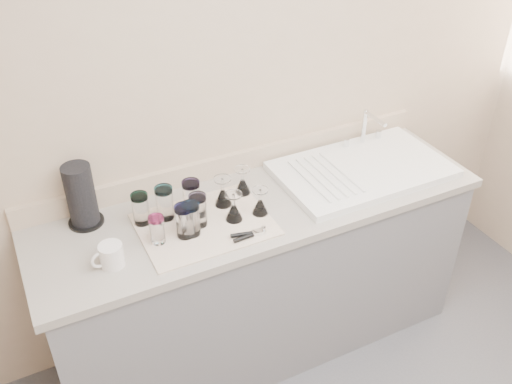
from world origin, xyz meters
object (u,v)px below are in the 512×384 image
goblet_front_right (260,205)px  can_opener (249,235)px  sink_unit (362,169)px  tumbler_purple (192,197)px  tumbler_cyan (165,203)px  white_mug (111,256)px  tumbler_lavender (198,210)px  goblet_back_right (243,185)px  tumbler_teal (141,209)px  goblet_back_left (223,196)px  paper_towel_roll (81,196)px  tumbler_blue (184,221)px  goblet_front_left (234,211)px  tumbler_magenta (157,229)px  tumbler_extra (191,219)px

goblet_front_right → can_opener: goblet_front_right is taller
sink_unit → tumbler_purple: size_ratio=5.32×
tumbler_cyan → white_mug: (-0.29, -0.19, -0.04)m
tumbler_lavender → goblet_back_right: tumbler_lavender is taller
tumbler_teal → can_opener: (0.36, -0.29, -0.06)m
goblet_back_left → goblet_back_right: (0.12, 0.04, -0.00)m
tumbler_teal → paper_towel_roll: size_ratio=0.51×
tumbler_blue → goblet_back_left: tumbler_blue is taller
sink_unit → paper_towel_roll: size_ratio=2.92×
goblet_front_left → sink_unit: bearing=6.0°
tumbler_cyan → tumbler_blue: size_ratio=1.04×
tumbler_teal → tumbler_magenta: 0.15m
tumbler_cyan → tumbler_magenta: tumbler_cyan is taller
goblet_front_left → tumbler_purple: bearing=136.5°
sink_unit → tumbler_cyan: size_ratio=5.37×
can_opener → tumbler_teal: bearing=141.8°
tumbler_cyan → goblet_back_right: tumbler_cyan is taller
tumbler_purple → goblet_front_left: (0.14, -0.13, -0.03)m
goblet_front_left → goblet_front_right: bearing=-4.7°
tumbler_lavender → goblet_back_left: tumbler_lavender is taller
tumbler_lavender → can_opener: bearing=-47.7°
tumbler_extra → goblet_front_right: tumbler_extra is taller
tumbler_teal → paper_towel_roll: (-0.21, 0.12, 0.06)m
tumbler_cyan → tumbler_lavender: tumbler_cyan is taller
sink_unit → tumbler_teal: sink_unit is taller
tumbler_cyan → sink_unit: bearing=-4.0°
paper_towel_roll → tumbler_blue: bearing=-38.9°
goblet_front_right → can_opener: bearing=-132.6°
sink_unit → tumbler_cyan: (-0.97, 0.07, 0.07)m
tumbler_blue → white_mug: size_ratio=1.08×
sink_unit → tumbler_magenta: (-1.05, -0.07, 0.05)m
tumbler_teal → paper_towel_roll: bearing=151.5°
sink_unit → tumbler_cyan: 0.98m
tumbler_teal → tumbler_purple: 0.22m
tumbler_teal → goblet_back_right: size_ratio=1.12×
goblet_back_right → goblet_back_left: bearing=-159.1°
tumbler_extra → goblet_back_left: 0.24m
tumbler_purple → tumbler_blue: size_ratio=1.05×
sink_unit → tumbler_blue: sink_unit is taller
tumbler_teal → tumbler_extra: bearing=-45.3°
goblet_front_left → white_mug: size_ratio=0.96×
can_opener → tumbler_cyan: bearing=133.5°
sink_unit → tumbler_lavender: sink_unit is taller
tumbler_cyan → goblet_front_left: size_ratio=1.16×
tumbler_purple → goblet_front_right: 0.30m
tumbler_lavender → goblet_front_left: bearing=-13.1°
goblet_back_left → goblet_back_right: bearing=20.9°
sink_unit → tumbler_teal: 1.08m
tumbler_magenta → white_mug: size_ratio=0.91×
tumbler_cyan → goblet_front_right: 0.41m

